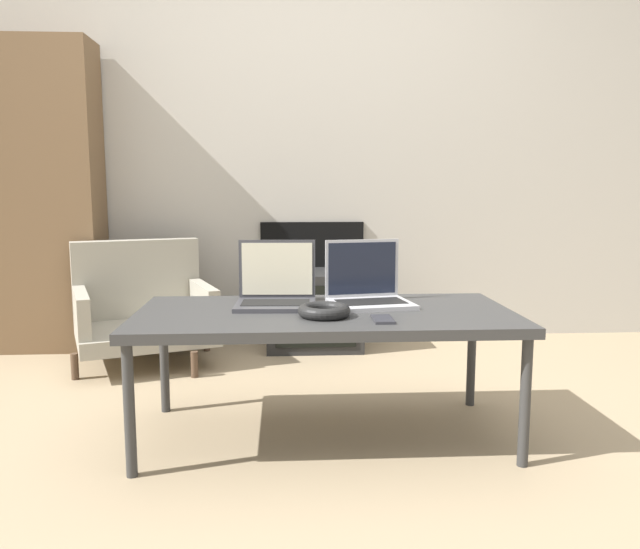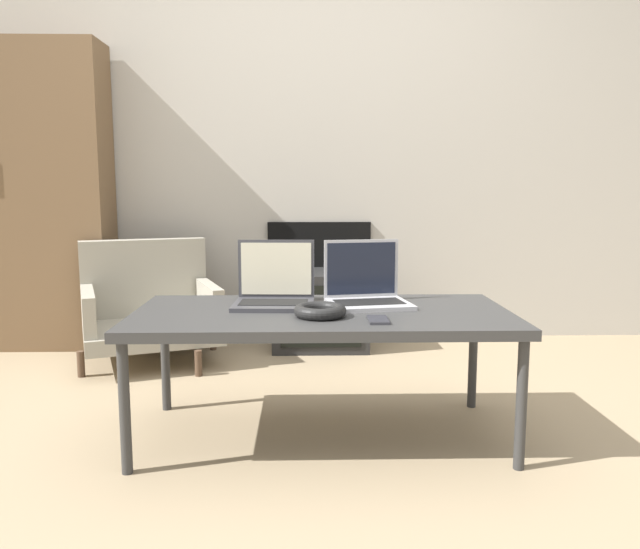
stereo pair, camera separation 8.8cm
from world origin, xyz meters
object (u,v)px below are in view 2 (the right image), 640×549
at_px(laptop_left, 275,291).
at_px(tv, 320,309).
at_px(armchair, 148,305).
at_px(phone, 378,320).
at_px(headphones, 320,311).
at_px(laptop_right, 366,291).

relative_size(laptop_left, tv, 0.57).
height_order(laptop_left, armchair, laptop_left).
bearing_deg(tv, phone, -83.98).
bearing_deg(headphones, phone, -21.05).
relative_size(laptop_right, tv, 0.62).
xyz_separation_m(headphones, armchair, (-0.90, 1.20, -0.21)).
distance_m(phone, armchair, 1.68).
bearing_deg(laptop_left, tv, 82.99).
bearing_deg(laptop_right, headphones, -138.32).
height_order(laptop_left, headphones, laptop_left).
bearing_deg(tv, laptop_right, -82.98).
relative_size(laptop_right, armchair, 0.40).
relative_size(laptop_left, headphones, 1.68).
bearing_deg(headphones, tv, 88.57).
relative_size(headphones, armchair, 0.22).
distance_m(laptop_left, armchair, 1.24).
bearing_deg(armchair, headphones, -73.46).
xyz_separation_m(laptop_left, tv, (0.20, 1.19, -0.31)).
relative_size(laptop_right, phone, 2.67).
bearing_deg(armchair, tv, -6.84).
height_order(laptop_left, phone, laptop_left).
xyz_separation_m(phone, armchair, (-1.09, 1.27, -0.19)).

